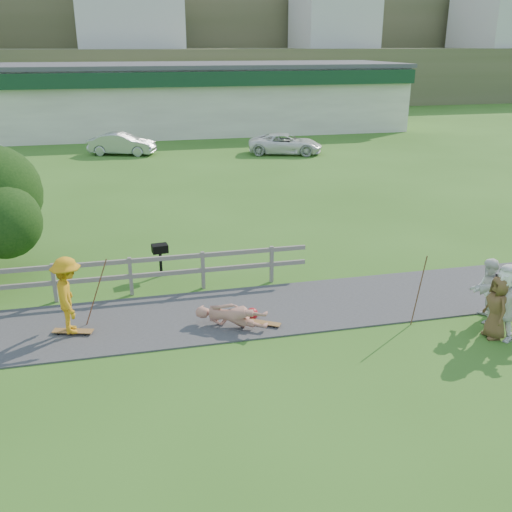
# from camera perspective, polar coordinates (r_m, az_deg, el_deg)

# --- Properties ---
(ground) EXTENTS (260.00, 260.00, 0.00)m
(ground) POSITION_cam_1_polar(r_m,az_deg,el_deg) (13.42, -3.21, -8.75)
(ground) COLOR #33621C
(ground) RESTS_ON ground
(path) EXTENTS (34.00, 3.00, 0.04)m
(path) POSITION_cam_1_polar(r_m,az_deg,el_deg) (14.72, -4.25, -5.89)
(path) COLOR #333335
(path) RESTS_ON ground
(fence) EXTENTS (15.05, 0.10, 1.10)m
(fence) POSITION_cam_1_polar(r_m,az_deg,el_deg) (16.17, -21.76, -2.16)
(fence) COLOR #656159
(fence) RESTS_ON ground
(strip_mall) EXTENTS (32.50, 10.75, 5.10)m
(strip_mall) POSITION_cam_1_polar(r_m,az_deg,el_deg) (47.03, -6.10, 15.55)
(strip_mall) COLOR beige
(strip_mall) RESTS_ON ground
(skater_rider) EXTENTS (0.84, 1.29, 1.87)m
(skater_rider) POSITION_cam_1_polar(r_m,az_deg,el_deg) (14.06, -18.20, -4.13)
(skater_rider) COLOR orange
(skater_rider) RESTS_ON ground
(skater_fallen) EXTENTS (1.26, 1.76, 0.65)m
(skater_fallen) POSITION_cam_1_polar(r_m,az_deg,el_deg) (13.96, -2.49, -5.99)
(skater_fallen) COLOR #B17461
(skater_fallen) RESTS_ON ground
(spectator_a) EXTENTS (0.91, 0.99, 1.64)m
(spectator_a) POSITION_cam_1_polar(r_m,az_deg,el_deg) (15.22, 22.11, -3.23)
(spectator_a) COLOR silver
(spectator_a) RESTS_ON ground
(spectator_c) EXTENTS (0.56, 0.80, 1.54)m
(spectator_c) POSITION_cam_1_polar(r_m,az_deg,el_deg) (14.48, 22.94, -4.76)
(spectator_c) COLOR brown
(spectator_c) RESTS_ON ground
(spectator_d) EXTENTS (1.00, 1.78, 1.83)m
(spectator_d) POSITION_cam_1_polar(r_m,az_deg,el_deg) (14.51, 23.58, -4.17)
(spectator_d) COLOR white
(spectator_d) RESTS_ON ground
(car_silver) EXTENTS (4.31, 2.64, 1.34)m
(car_silver) POSITION_cam_1_polar(r_m,az_deg,el_deg) (37.10, -13.25, 10.86)
(car_silver) COLOR #9DA1A5
(car_silver) RESTS_ON ground
(car_white) EXTENTS (5.01, 3.41, 1.27)m
(car_white) POSITION_cam_1_polar(r_m,az_deg,el_deg) (36.45, 2.96, 11.14)
(car_white) COLOR white
(car_white) RESTS_ON ground
(bbq) EXTENTS (0.50, 0.40, 0.99)m
(bbq) POSITION_cam_1_polar(r_m,az_deg,el_deg) (17.18, -9.52, -0.42)
(bbq) COLOR black
(bbq) RESTS_ON ground
(longboard_rider) EXTENTS (0.99, 0.49, 0.11)m
(longboard_rider) POSITION_cam_1_polar(r_m,az_deg,el_deg) (14.44, -17.82, -7.32)
(longboard_rider) COLOR brown
(longboard_rider) RESTS_ON ground
(longboard_fallen) EXTENTS (0.81, 0.60, 0.09)m
(longboard_fallen) POSITION_cam_1_polar(r_m,az_deg,el_deg) (14.15, 0.81, -6.86)
(longboard_fallen) COLOR brown
(longboard_fallen) RESTS_ON ground
(helmet) EXTENTS (0.30, 0.30, 0.30)m
(helmet) POSITION_cam_1_polar(r_m,az_deg,el_deg) (14.46, -0.39, -5.77)
(helmet) COLOR #B2141B
(helmet) RESTS_ON ground
(pole_rider) EXTENTS (0.03, 0.03, 1.84)m
(pole_rider) POSITION_cam_1_polar(r_m,az_deg,el_deg) (14.38, -15.71, -3.37)
(pole_rider) COLOR brown
(pole_rider) RESTS_ON ground
(pole_spec_left) EXTENTS (0.03, 0.03, 1.82)m
(pole_spec_left) POSITION_cam_1_polar(r_m,az_deg,el_deg) (14.42, 15.97, -3.35)
(pole_spec_left) COLOR brown
(pole_spec_left) RESTS_ON ground
(pole_spec_right) EXTENTS (0.03, 0.03, 2.01)m
(pole_spec_right) POSITION_cam_1_polar(r_m,az_deg,el_deg) (15.30, 23.99, -2.61)
(pole_spec_right) COLOR brown
(pole_spec_right) RESTS_ON ground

